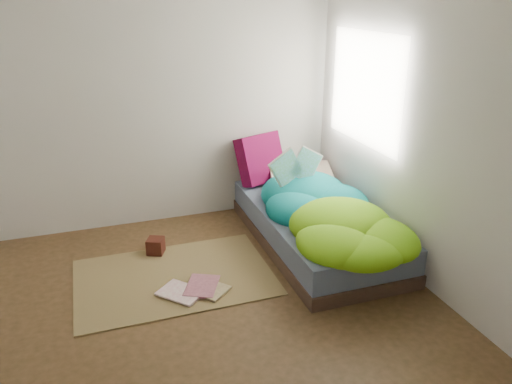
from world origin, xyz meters
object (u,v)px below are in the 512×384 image
pillow_magenta (261,159)px  open_book (297,156)px  bed (316,228)px  floor_book_a (172,301)px  wooden_box (156,246)px  floor_book_b (187,286)px

pillow_magenta → open_book: bearing=-104.1°
bed → pillow_magenta: size_ratio=3.98×
pillow_magenta → floor_book_a: 1.97m
open_book → wooden_box: open_book is taller
bed → floor_book_a: bed is taller
bed → pillow_magenta: pillow_magenta is taller
floor_book_a → floor_book_b: bearing=4.3°
floor_book_a → wooden_box: bearing=46.8°
pillow_magenta → wooden_box: (-1.22, -0.61, -0.51)m
pillow_magenta → floor_book_a: pillow_magenta is taller
bed → floor_book_b: size_ratio=6.09×
wooden_box → bed: bearing=-11.3°
bed → floor_book_b: (-1.30, -0.37, -0.14)m
bed → open_book: (-0.12, 0.21, 0.65)m
open_book → floor_book_a: 1.72m
wooden_box → open_book: bearing=-3.6°
wooden_box → floor_book_a: bearing=-90.4°
bed → open_book: bearing=120.7°
pillow_magenta → open_book: size_ratio=1.11×
bed → pillow_magenta: (-0.23, 0.90, 0.42)m
open_book → floor_book_a: (-1.34, -0.74, -0.79)m
bed → open_book: size_ratio=4.41×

